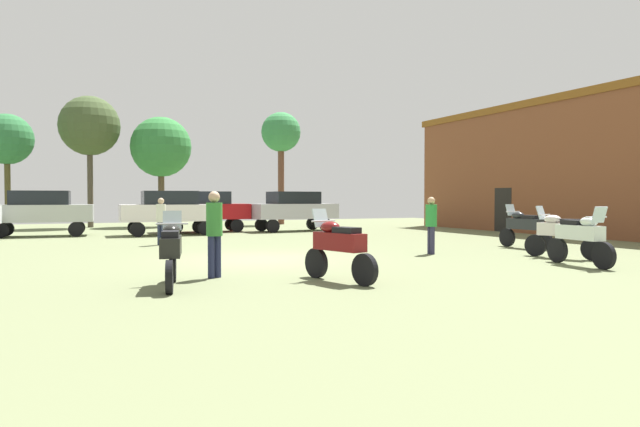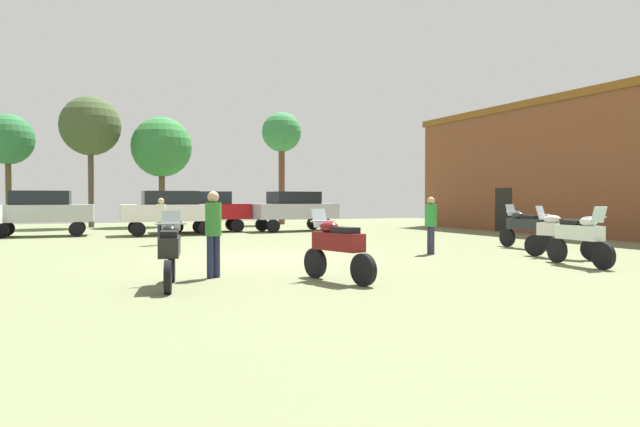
{
  "view_description": "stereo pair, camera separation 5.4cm",
  "coord_description": "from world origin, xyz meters",
  "px_view_note": "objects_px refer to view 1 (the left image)",
  "views": [
    {
      "loc": [
        -4.94,
        -15.22,
        1.71
      ],
      "look_at": [
        3.59,
        4.01,
        1.14
      ],
      "focal_mm": 32.41,
      "sensor_mm": 36.0,
      "label": 1
    },
    {
      "loc": [
        -4.89,
        -15.24,
        1.71
      ],
      "look_at": [
        3.59,
        4.01,
        1.14
      ],
      "focal_mm": 32.41,
      "sensor_mm": 36.0,
      "label": 2
    }
  ],
  "objects_px": {
    "car_6": "(170,209)",
    "person_2": "(161,218)",
    "motorcycle_7": "(338,246)",
    "car_2": "(41,210)",
    "tree_1": "(7,140)",
    "tree_3": "(281,135)",
    "brick_building": "(608,166)",
    "motorcycle_5": "(524,227)",
    "car_1": "(205,208)",
    "tree_6": "(90,127)",
    "person_3": "(214,227)",
    "motorcycle_4": "(171,250)",
    "motorcycle_2": "(580,237)",
    "tree_2": "(161,147)",
    "person_1": "(431,221)",
    "motorcycle_1": "(562,233)",
    "car_3": "(294,208)"
  },
  "relations": [
    {
      "from": "car_6",
      "to": "person_2",
      "type": "bearing_deg",
      "value": 169.21
    },
    {
      "from": "motorcycle_7",
      "to": "car_2",
      "type": "distance_m",
      "value": 18.59
    },
    {
      "from": "tree_1",
      "to": "tree_3",
      "type": "height_order",
      "value": "tree_3"
    },
    {
      "from": "brick_building",
      "to": "motorcycle_7",
      "type": "bearing_deg",
      "value": -154.66
    },
    {
      "from": "motorcycle_5",
      "to": "car_1",
      "type": "relative_size",
      "value": 0.5
    },
    {
      "from": "tree_1",
      "to": "tree_6",
      "type": "xyz_separation_m",
      "value": [
        4.14,
        0.12,
        0.94
      ]
    },
    {
      "from": "person_3",
      "to": "tree_1",
      "type": "xyz_separation_m",
      "value": [
        -5.67,
        23.21,
        3.71
      ]
    },
    {
      "from": "motorcycle_4",
      "to": "tree_3",
      "type": "xyz_separation_m",
      "value": [
        10.8,
        23.52,
        5.0
      ]
    },
    {
      "from": "brick_building",
      "to": "tree_6",
      "type": "height_order",
      "value": "tree_6"
    },
    {
      "from": "car_2",
      "to": "person_2",
      "type": "bearing_deg",
      "value": -145.31
    },
    {
      "from": "motorcycle_2",
      "to": "motorcycle_4",
      "type": "height_order",
      "value": "motorcycle_2"
    },
    {
      "from": "motorcycle_7",
      "to": "tree_2",
      "type": "relative_size",
      "value": 0.32
    },
    {
      "from": "person_1",
      "to": "car_2",
      "type": "bearing_deg",
      "value": -133.52
    },
    {
      "from": "motorcycle_4",
      "to": "person_3",
      "type": "bearing_deg",
      "value": 53.74
    },
    {
      "from": "person_2",
      "to": "tree_1",
      "type": "relative_size",
      "value": 0.27
    },
    {
      "from": "brick_building",
      "to": "tree_2",
      "type": "height_order",
      "value": "tree_2"
    },
    {
      "from": "motorcycle_2",
      "to": "car_2",
      "type": "xyz_separation_m",
      "value": [
        -12.64,
        17.62,
        0.44
      ]
    },
    {
      "from": "tree_1",
      "to": "tree_2",
      "type": "xyz_separation_m",
      "value": [
        8.03,
        -0.23,
        -0.13
      ]
    },
    {
      "from": "motorcycle_1",
      "to": "tree_6",
      "type": "distance_m",
      "value": 26.46
    },
    {
      "from": "person_1",
      "to": "person_3",
      "type": "relative_size",
      "value": 0.94
    },
    {
      "from": "brick_building",
      "to": "motorcycle_5",
      "type": "bearing_deg",
      "value": -155.39
    },
    {
      "from": "motorcycle_4",
      "to": "person_3",
      "type": "relative_size",
      "value": 1.12
    },
    {
      "from": "tree_3",
      "to": "brick_building",
      "type": "bearing_deg",
      "value": -56.65
    },
    {
      "from": "car_1",
      "to": "tree_2",
      "type": "xyz_separation_m",
      "value": [
        -1.09,
        6.61,
        3.49
      ]
    },
    {
      "from": "car_6",
      "to": "tree_3",
      "type": "distance_m",
      "value": 12.32
    },
    {
      "from": "car_3",
      "to": "person_3",
      "type": "xyz_separation_m",
      "value": [
        -7.74,
        -15.26,
        -0.09
      ]
    },
    {
      "from": "motorcycle_4",
      "to": "car_3",
      "type": "bearing_deg",
      "value": 73.43
    },
    {
      "from": "car_2",
      "to": "tree_6",
      "type": "xyz_separation_m",
      "value": [
        2.32,
        7.29,
        4.57
      ]
    },
    {
      "from": "motorcycle_2",
      "to": "car_6",
      "type": "bearing_deg",
      "value": -60.02
    },
    {
      "from": "tree_3",
      "to": "person_1",
      "type": "bearing_deg",
      "value": -97.33
    },
    {
      "from": "person_2",
      "to": "motorcycle_5",
      "type": "bearing_deg",
      "value": 20.7
    },
    {
      "from": "car_3",
      "to": "tree_1",
      "type": "distance_m",
      "value": 16.0
    },
    {
      "from": "motorcycle_5",
      "to": "tree_2",
      "type": "bearing_deg",
      "value": 109.48
    },
    {
      "from": "tree_1",
      "to": "person_1",
      "type": "bearing_deg",
      "value": -58.34
    },
    {
      "from": "car_6",
      "to": "car_2",
      "type": "bearing_deg",
      "value": 76.92
    },
    {
      "from": "brick_building",
      "to": "motorcycle_7",
      "type": "xyz_separation_m",
      "value": [
        -17.9,
        -8.48,
        -2.43
      ]
    },
    {
      "from": "person_3",
      "to": "car_2",
      "type": "bearing_deg",
      "value": 81.52
    },
    {
      "from": "motorcycle_5",
      "to": "tree_6",
      "type": "distance_m",
      "value": 24.61
    },
    {
      "from": "brick_building",
      "to": "person_2",
      "type": "bearing_deg",
      "value": 173.61
    },
    {
      "from": "motorcycle_5",
      "to": "car_3",
      "type": "relative_size",
      "value": 0.49
    },
    {
      "from": "motorcycle_1",
      "to": "motorcycle_7",
      "type": "height_order",
      "value": "motorcycle_7"
    },
    {
      "from": "car_2",
      "to": "tree_3",
      "type": "relative_size",
      "value": 0.62
    },
    {
      "from": "tree_6",
      "to": "tree_1",
      "type": "bearing_deg",
      "value": -178.37
    },
    {
      "from": "motorcycle_1",
      "to": "car_6",
      "type": "height_order",
      "value": "car_6"
    },
    {
      "from": "tree_6",
      "to": "motorcycle_7",
      "type": "bearing_deg",
      "value": -81.59
    },
    {
      "from": "car_2",
      "to": "tree_1",
      "type": "xyz_separation_m",
      "value": [
        -1.83,
        7.17,
        3.62
      ]
    },
    {
      "from": "car_2",
      "to": "tree_6",
      "type": "bearing_deg",
      "value": -13.73
    },
    {
      "from": "car_1",
      "to": "tree_6",
      "type": "relative_size",
      "value": 0.59
    },
    {
      "from": "motorcycle_2",
      "to": "car_3",
      "type": "xyz_separation_m",
      "value": [
        -1.05,
        16.85,
        0.44
      ]
    },
    {
      "from": "brick_building",
      "to": "motorcycle_1",
      "type": "distance_m",
      "value": 12.6
    }
  ]
}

